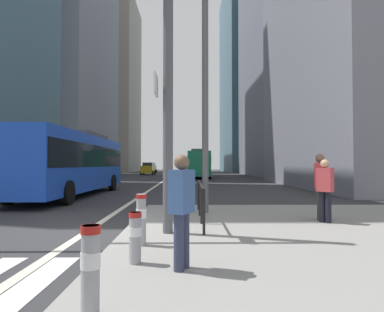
{
  "coord_description": "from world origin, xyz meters",
  "views": [
    {
      "loc": [
        2.47,
        -8.3,
        1.64
      ],
      "look_at": [
        2.96,
        37.48,
        2.8
      ],
      "focal_mm": 31.24,
      "sensor_mm": 36.0,
      "label": 1
    }
  ],
  "objects_px": {
    "bollard_left": "(135,235)",
    "pedestrian_walking": "(320,183)",
    "traffic_signal_gantry": "(61,50)",
    "car_oncoming_mid": "(148,168)",
    "city_bus_red_receding": "(199,163)",
    "street_lamp_post": "(205,48)",
    "city_bus_blue_oncoming": "(72,161)",
    "bollard_right": "(141,217)",
    "pedestrian_far": "(325,188)",
    "bollard_front": "(90,266)",
    "car_receding_near": "(188,168)",
    "pedestrian_waiting": "(182,206)",
    "car_oncoming_far": "(151,168)",
    "car_receding_far": "(191,168)"
  },
  "relations": [
    {
      "from": "bollard_left",
      "to": "pedestrian_walking",
      "type": "xyz_separation_m",
      "value": [
        4.37,
        3.92,
        0.56
      ]
    },
    {
      "from": "traffic_signal_gantry",
      "to": "pedestrian_walking",
      "type": "xyz_separation_m",
      "value": [
        6.36,
        1.69,
        -3.01
      ]
    },
    {
      "from": "car_oncoming_mid",
      "to": "bollard_left",
      "type": "xyz_separation_m",
      "value": [
        5.61,
        -48.12,
        -0.41
      ]
    },
    {
      "from": "city_bus_red_receding",
      "to": "street_lamp_post",
      "type": "relative_size",
      "value": 1.47
    },
    {
      "from": "city_bus_blue_oncoming",
      "to": "traffic_signal_gantry",
      "type": "height_order",
      "value": "traffic_signal_gantry"
    },
    {
      "from": "bollard_right",
      "to": "pedestrian_far",
      "type": "distance_m",
      "value": 4.99
    },
    {
      "from": "bollard_front",
      "to": "bollard_left",
      "type": "bearing_deg",
      "value": 84.93
    },
    {
      "from": "street_lamp_post",
      "to": "pedestrian_walking",
      "type": "distance_m",
      "value": 5.32
    },
    {
      "from": "car_receding_near",
      "to": "bollard_front",
      "type": "relative_size",
      "value": 4.83
    },
    {
      "from": "city_bus_blue_oncoming",
      "to": "car_receding_near",
      "type": "xyz_separation_m",
      "value": [
        5.97,
        49.21,
        -0.85
      ]
    },
    {
      "from": "city_bus_blue_oncoming",
      "to": "pedestrian_far",
      "type": "bearing_deg",
      "value": -42.52
    },
    {
      "from": "bollard_right",
      "to": "pedestrian_waiting",
      "type": "distance_m",
      "value": 1.67
    },
    {
      "from": "city_bus_red_receding",
      "to": "bollard_right",
      "type": "relative_size",
      "value": 12.49
    },
    {
      "from": "pedestrian_waiting",
      "to": "bollard_front",
      "type": "bearing_deg",
      "value": -120.53
    },
    {
      "from": "city_bus_blue_oncoming",
      "to": "street_lamp_post",
      "type": "xyz_separation_m",
      "value": [
        6.55,
        -6.94,
        3.45
      ]
    },
    {
      "from": "city_bus_red_receding",
      "to": "pedestrian_waiting",
      "type": "distance_m",
      "value": 36.35
    },
    {
      "from": "pedestrian_walking",
      "to": "car_oncoming_mid",
      "type": "bearing_deg",
      "value": 102.73
    },
    {
      "from": "city_bus_blue_oncoming",
      "to": "traffic_signal_gantry",
      "type": "bearing_deg",
      "value": -72.13
    },
    {
      "from": "pedestrian_waiting",
      "to": "bollard_left",
      "type": "bearing_deg",
      "value": 157.27
    },
    {
      "from": "city_bus_red_receding",
      "to": "car_oncoming_mid",
      "type": "xyz_separation_m",
      "value": [
        -7.7,
        12.11,
        -0.85
      ]
    },
    {
      "from": "city_bus_red_receding",
      "to": "street_lamp_post",
      "type": "height_order",
      "value": "street_lamp_post"
    },
    {
      "from": "car_oncoming_mid",
      "to": "city_bus_red_receding",
      "type": "bearing_deg",
      "value": -57.54
    },
    {
      "from": "car_oncoming_far",
      "to": "bollard_right",
      "type": "bearing_deg",
      "value": -83.77
    },
    {
      "from": "car_receding_far",
      "to": "car_oncoming_far",
      "type": "xyz_separation_m",
      "value": [
        -7.91,
        3.24,
        -0.0
      ]
    },
    {
      "from": "city_bus_red_receding",
      "to": "car_oncoming_mid",
      "type": "height_order",
      "value": "city_bus_red_receding"
    },
    {
      "from": "traffic_signal_gantry",
      "to": "street_lamp_post",
      "type": "xyz_separation_m",
      "value": [
        3.32,
        3.06,
        1.13
      ]
    },
    {
      "from": "city_bus_blue_oncoming",
      "to": "bollard_front",
      "type": "xyz_separation_m",
      "value": [
        5.06,
        -13.99,
        -1.19
      ]
    },
    {
      "from": "city_bus_red_receding",
      "to": "car_receding_near",
      "type": "height_order",
      "value": "city_bus_red_receding"
    },
    {
      "from": "car_oncoming_mid",
      "to": "car_receding_near",
      "type": "bearing_deg",
      "value": 64.46
    },
    {
      "from": "car_oncoming_mid",
      "to": "street_lamp_post",
      "type": "bearing_deg",
      "value": -80.79
    },
    {
      "from": "car_oncoming_mid",
      "to": "pedestrian_far",
      "type": "relative_size",
      "value": 2.7
    },
    {
      "from": "traffic_signal_gantry",
      "to": "car_oncoming_far",
      "type": "bearing_deg",
      "value": 94.51
    },
    {
      "from": "traffic_signal_gantry",
      "to": "bollard_right",
      "type": "distance_m",
      "value": 4.12
    },
    {
      "from": "city_bus_blue_oncoming",
      "to": "car_oncoming_far",
      "type": "distance_m",
      "value": 49.47
    },
    {
      "from": "car_oncoming_mid",
      "to": "traffic_signal_gantry",
      "type": "xyz_separation_m",
      "value": [
        3.62,
        -45.89,
        3.16
      ]
    },
    {
      "from": "car_oncoming_mid",
      "to": "car_oncoming_far",
      "type": "distance_m",
      "value": 13.59
    },
    {
      "from": "pedestrian_waiting",
      "to": "pedestrian_walking",
      "type": "relative_size",
      "value": 0.92
    },
    {
      "from": "car_oncoming_far",
      "to": "pedestrian_waiting",
      "type": "relative_size",
      "value": 2.47
    },
    {
      "from": "car_oncoming_mid",
      "to": "bollard_front",
      "type": "xyz_separation_m",
      "value": [
        5.46,
        -49.89,
        -0.34
      ]
    },
    {
      "from": "city_bus_blue_oncoming",
      "to": "car_receding_near",
      "type": "distance_m",
      "value": 49.58
    },
    {
      "from": "pedestrian_walking",
      "to": "bollard_left",
      "type": "bearing_deg",
      "value": -138.1
    },
    {
      "from": "bollard_right",
      "to": "pedestrian_walking",
      "type": "bearing_deg",
      "value": 32.1
    },
    {
      "from": "traffic_signal_gantry",
      "to": "bollard_front",
      "type": "distance_m",
      "value": 5.62
    },
    {
      "from": "city_bus_red_receding",
      "to": "traffic_signal_gantry",
      "type": "distance_m",
      "value": 34.11
    },
    {
      "from": "car_oncoming_far",
      "to": "bollard_front",
      "type": "distance_m",
      "value": 63.77
    },
    {
      "from": "pedestrian_waiting",
      "to": "city_bus_red_receding",
      "type": "bearing_deg",
      "value": 87.83
    },
    {
      "from": "city_bus_red_receding",
      "to": "traffic_signal_gantry",
      "type": "height_order",
      "value": "traffic_signal_gantry"
    },
    {
      "from": "traffic_signal_gantry",
      "to": "pedestrian_walking",
      "type": "distance_m",
      "value": 7.24
    },
    {
      "from": "car_receding_near",
      "to": "bollard_right",
      "type": "distance_m",
      "value": 60.31
    },
    {
      "from": "car_oncoming_far",
      "to": "bollard_left",
      "type": "relative_size",
      "value": 5.25
    }
  ]
}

